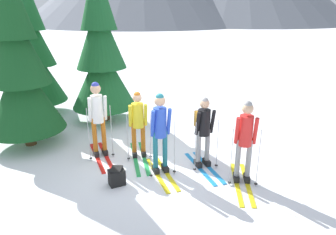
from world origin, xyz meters
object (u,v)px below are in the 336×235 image
Objects in this scene: skier_in_blue at (160,130)px; skier_in_black at (203,129)px; skier_in_white at (98,116)px; skier_in_yellow at (138,123)px; skier_in_red at (245,139)px; pine_tree_far at (101,52)px; pine_tree_near at (31,50)px; pine_tree_mid at (18,65)px; backpack_on_snow_front at (117,177)px.

skier_in_black is at bearing 23.24° from skier_in_blue.
skier_in_white is 0.97m from skier_in_yellow.
skier_in_yellow is 1.01× the size of skier_in_red.
skier_in_black is at bearing -6.01° from skier_in_white.
skier_in_red is (1.76, -0.21, -0.03)m from skier_in_blue.
skier_in_red is 5.38m from pine_tree_far.
skier_in_white is at bearing -43.79° from pine_tree_near.
skier_in_white reaches higher than skier_in_red.
skier_in_white is 2.39m from pine_tree_mid.
pine_tree_far reaches higher than pine_tree_mid.
skier_in_red is (0.83, -0.61, 0.05)m from skier_in_black.
skier_in_blue is at bearing -37.78° from pine_tree_near.
skier_in_white is 1.71m from skier_in_blue.
skier_in_blue is 4.58× the size of backpack_on_snow_front.
skier_in_black is 4.79m from pine_tree_mid.
pine_tree_mid is 3.83m from backpack_on_snow_front.
skier_in_black is at bearing 143.87° from skier_in_red.
backpack_on_snow_front is (-0.84, -0.60, -0.84)m from skier_in_blue.
pine_tree_near is (-4.03, 2.90, 1.26)m from skier_in_yellow.
pine_tree_mid is at bearing 171.02° from skier_in_black.
backpack_on_snow_front is (-0.22, -1.31, -0.71)m from skier_in_yellow.
skier_in_blue is at bearing -55.42° from pine_tree_far.
skier_in_red is at bearing -14.65° from skier_in_white.
skier_in_white reaches higher than skier_in_yellow.
pine_tree_near is at bearing 170.77° from pine_tree_far.
skier_in_white is at bearing 120.48° from backpack_on_snow_front.
skier_in_yellow is (0.96, 0.05, -0.16)m from skier_in_white.
pine_tree_far is at bearing -9.23° from pine_tree_near.
skier_in_black is 0.93× the size of skier_in_red.
skier_in_white is 1.04× the size of skier_in_yellow.
pine_tree_near is (-3.07, 2.95, 1.10)m from skier_in_white.
skier_in_blue is 3.98m from pine_tree_mid.
skier_in_red is 0.38× the size of pine_tree_near.
skier_in_white is 1.05× the size of skier_in_red.
backpack_on_snow_front is at bearing -47.79° from pine_tree_near.
skier_in_black is (2.50, -0.26, -0.12)m from skier_in_white.
skier_in_yellow is at bearing 80.54° from backpack_on_snow_front.
skier_in_white is at bearing -76.07° from pine_tree_far.
skier_in_blue is at bearing 35.48° from backpack_on_snow_front.
pine_tree_near is 6.01m from backpack_on_snow_front.
skier_in_black is (1.54, -0.31, 0.04)m from skier_in_yellow.
backpack_on_snow_front is at bearing -99.46° from skier_in_yellow.
skier_in_red is at bearing -21.13° from skier_in_yellow.
skier_in_yellow is 1.58m from skier_in_black.
backpack_on_snow_front is at bearing -70.17° from pine_tree_far.
skier_in_blue is at bearing 173.11° from skier_in_red.
skier_in_blue is (0.62, -0.71, 0.13)m from skier_in_yellow.
pine_tree_far is 12.04× the size of backpack_on_snow_front.
skier_in_red reaches higher than skier_in_yellow.
skier_in_yellow reaches higher than backpack_on_snow_front.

